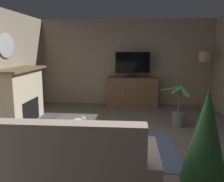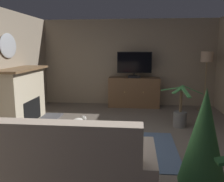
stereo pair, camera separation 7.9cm
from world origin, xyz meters
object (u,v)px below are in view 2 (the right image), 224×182
object	(u,v)px
fireplace	(22,98)
cat	(78,122)
potted_plant_leafy_by_curtain	(204,141)
wall_mirror_oval	(8,46)
sofa_floral	(65,175)
television	(134,64)
tv_remote	(102,129)
tv_cabinet	(134,93)
coffee_table	(93,135)
potted_plant_on_hearth_side	(180,116)
floor_lamp	(206,65)

from	to	relation	value
fireplace	cat	distance (m)	1.40
fireplace	potted_plant_leafy_by_curtain	xyz separation A→B (m)	(3.36, -2.52, 0.09)
wall_mirror_oval	sofa_floral	distance (m)	3.72
sofa_floral	potted_plant_leafy_by_curtain	distance (m)	1.61
cat	potted_plant_leafy_by_curtain	bearing A→B (deg)	-50.33
wall_mirror_oval	cat	xyz separation A→B (m)	(1.54, -0.02, -1.69)
television	tv_remote	world-z (taller)	television
potted_plant_leafy_by_curtain	cat	xyz separation A→B (m)	(-2.07, 2.49, -0.61)
tv_remote	sofa_floral	distance (m)	1.35
tv_cabinet	potted_plant_leafy_by_curtain	distance (m)	4.56
tv_cabinet	sofa_floral	bearing A→B (deg)	-98.50
fireplace	tv_remote	bearing A→B (deg)	-34.80
fireplace	tv_remote	xyz separation A→B (m)	(2.03, -1.41, -0.20)
tv_cabinet	television	size ratio (longest dim) A/B	1.50
coffee_table	potted_plant_on_hearth_side	bearing A→B (deg)	45.47
potted_plant_leafy_by_curtain	floor_lamp	distance (m)	4.40
sofa_floral	potted_plant_on_hearth_side	xyz separation A→B (m)	(1.76, 2.92, -0.08)
wall_mirror_oval	television	bearing A→B (deg)	34.59
tv_cabinet	sofa_floral	size ratio (longest dim) A/B	0.74
cat	tv_cabinet	bearing A→B (deg)	58.34
coffee_table	potted_plant_on_hearth_side	distance (m)	2.37
fireplace	coffee_table	xyz separation A→B (m)	(1.91, -1.52, -0.26)
sofa_floral	potted_plant_leafy_by_curtain	world-z (taller)	potted_plant_leafy_by_curtain
tv_cabinet	coffee_table	distance (m)	3.52
potted_plant_leafy_by_curtain	tv_cabinet	bearing A→B (deg)	100.71
tv_cabinet	sofa_floral	world-z (taller)	sofa_floral
potted_plant_on_hearth_side	cat	bearing A→B (deg)	-175.13
fireplace	coffee_table	world-z (taller)	fireplace
potted_plant_leafy_by_curtain	coffee_table	bearing A→B (deg)	145.34
fireplace	sofa_floral	xyz separation A→B (m)	(1.81, -2.75, -0.28)
tv_remote	floor_lamp	size ratio (longest dim) A/B	0.10
potted_plant_leafy_by_curtain	sofa_floral	bearing A→B (deg)	-171.54
tv_remote	potted_plant_leafy_by_curtain	distance (m)	1.75
fireplace	potted_plant_on_hearth_side	xyz separation A→B (m)	(3.57, 0.17, -0.37)
cat	tv_remote	bearing A→B (deg)	-61.91
coffee_table	potted_plant_on_hearth_side	size ratio (longest dim) A/B	1.05
fireplace	floor_lamp	size ratio (longest dim) A/B	1.05
wall_mirror_oval	television	distance (m)	3.39
wall_mirror_oval	coffee_table	bearing A→B (deg)	-35.10
wall_mirror_oval	coffee_table	world-z (taller)	wall_mirror_oval
cat	floor_lamp	world-z (taller)	floor_lamp
potted_plant_on_hearth_side	floor_lamp	xyz separation A→B (m)	(0.91, 1.54, 1.01)
fireplace	wall_mirror_oval	size ratio (longest dim) A/B	2.46
fireplace	coffee_table	bearing A→B (deg)	-38.41
fireplace	cat	xyz separation A→B (m)	(1.29, -0.02, -0.52)
tv_cabinet	floor_lamp	bearing A→B (deg)	-7.27
tv_cabinet	coffee_table	world-z (taller)	tv_cabinet
sofa_floral	potted_plant_leafy_by_curtain	bearing A→B (deg)	8.46
fireplace	sofa_floral	world-z (taller)	fireplace
wall_mirror_oval	television	xyz separation A→B (m)	(2.76, 1.90, -0.51)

